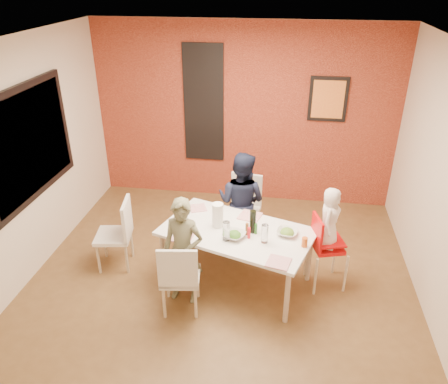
# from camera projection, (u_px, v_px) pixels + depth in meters

# --- Properties ---
(ground) EXTENTS (4.50, 4.50, 0.00)m
(ground) POSITION_uv_depth(u_px,v_px,m) (220.00, 282.00, 5.16)
(ground) COLOR brown
(ground) RESTS_ON ground
(ceiling) EXTENTS (4.50, 4.50, 0.02)m
(ceiling) POSITION_uv_depth(u_px,v_px,m) (219.00, 44.00, 3.92)
(ceiling) COLOR white
(ceiling) RESTS_ON wall_back
(wall_back) EXTENTS (4.50, 0.02, 2.70)m
(wall_back) POSITION_uv_depth(u_px,v_px,m) (244.00, 115.00, 6.51)
(wall_back) COLOR beige
(wall_back) RESTS_ON ground
(wall_front) EXTENTS (4.50, 0.02, 2.70)m
(wall_front) POSITION_uv_depth(u_px,v_px,m) (158.00, 343.00, 2.56)
(wall_front) COLOR beige
(wall_front) RESTS_ON ground
(wall_left) EXTENTS (0.02, 4.50, 2.70)m
(wall_left) POSITION_uv_depth(u_px,v_px,m) (20.00, 166.00, 4.84)
(wall_left) COLOR beige
(wall_left) RESTS_ON ground
(wall_right) EXTENTS (0.02, 4.50, 2.70)m
(wall_right) POSITION_uv_depth(u_px,v_px,m) (448.00, 195.00, 4.23)
(wall_right) COLOR beige
(wall_right) RESTS_ON ground
(brick_accent_wall) EXTENTS (4.50, 0.02, 2.70)m
(brick_accent_wall) POSITION_uv_depth(u_px,v_px,m) (244.00, 115.00, 6.50)
(brick_accent_wall) COLOR maroon
(brick_accent_wall) RESTS_ON ground
(picture_window_frame) EXTENTS (0.05, 1.70, 1.30)m
(picture_window_frame) POSITION_uv_depth(u_px,v_px,m) (28.00, 143.00, 4.92)
(picture_window_frame) COLOR black
(picture_window_frame) RESTS_ON wall_left
(picture_window_pane) EXTENTS (0.02, 1.55, 1.15)m
(picture_window_pane) POSITION_uv_depth(u_px,v_px,m) (30.00, 143.00, 4.92)
(picture_window_pane) COLOR black
(picture_window_pane) RESTS_ON wall_left
(glassblock_strip) EXTENTS (0.55, 0.03, 1.70)m
(glassblock_strip) POSITION_uv_depth(u_px,v_px,m) (204.00, 104.00, 6.50)
(glassblock_strip) COLOR silver
(glassblock_strip) RESTS_ON wall_back
(glassblock_surround) EXTENTS (0.60, 0.03, 1.76)m
(glassblock_surround) POSITION_uv_depth(u_px,v_px,m) (204.00, 104.00, 6.49)
(glassblock_surround) COLOR black
(glassblock_surround) RESTS_ON wall_back
(art_print_frame) EXTENTS (0.54, 0.03, 0.64)m
(art_print_frame) POSITION_uv_depth(u_px,v_px,m) (328.00, 99.00, 6.18)
(art_print_frame) COLOR black
(art_print_frame) RESTS_ON wall_back
(art_print_canvas) EXTENTS (0.44, 0.01, 0.54)m
(art_print_canvas) POSITION_uv_depth(u_px,v_px,m) (328.00, 99.00, 6.17)
(art_print_canvas) COLOR orange
(art_print_canvas) RESTS_ON wall_back
(dining_table) EXTENTS (1.86, 1.39, 0.69)m
(dining_table) POSITION_uv_depth(u_px,v_px,m) (237.00, 235.00, 4.91)
(dining_table) COLOR white
(dining_table) RESTS_ON ground
(chair_near) EXTENTS (0.46, 0.46, 0.87)m
(chair_near) POSITION_uv_depth(u_px,v_px,m) (179.00, 275.00, 4.50)
(chair_near) COLOR silver
(chair_near) RESTS_ON ground
(chair_far) EXTENTS (0.48, 0.48, 0.90)m
(chair_far) POSITION_uv_depth(u_px,v_px,m) (244.00, 204.00, 5.82)
(chair_far) COLOR white
(chair_far) RESTS_ON ground
(chair_left) EXTENTS (0.48, 0.48, 0.89)m
(chair_left) POSITION_uv_depth(u_px,v_px,m) (119.00, 230.00, 5.25)
(chair_left) COLOR white
(chair_left) RESTS_ON ground
(high_chair) EXTENTS (0.47, 0.47, 0.90)m
(high_chair) POSITION_uv_depth(u_px,v_px,m) (324.00, 245.00, 4.90)
(high_chair) COLOR red
(high_chair) RESTS_ON ground
(child_near) EXTENTS (0.48, 0.35, 1.24)m
(child_near) POSITION_uv_depth(u_px,v_px,m) (183.00, 252.00, 4.65)
(child_near) COLOR #616045
(child_near) RESTS_ON ground
(child_far) EXTENTS (0.78, 0.69, 1.34)m
(child_far) POSITION_uv_depth(u_px,v_px,m) (241.00, 202.00, 5.53)
(child_far) COLOR black
(child_far) RESTS_ON ground
(toddler) EXTENTS (0.31, 0.39, 0.71)m
(toddler) POSITION_uv_depth(u_px,v_px,m) (330.00, 218.00, 4.75)
(toddler) COLOR silver
(toddler) RESTS_ON high_chair
(plate_near_left) EXTENTS (0.24, 0.24, 0.01)m
(plate_near_left) POSITION_uv_depth(u_px,v_px,m) (182.00, 237.00, 4.75)
(plate_near_left) COLOR white
(plate_near_left) RESTS_ON dining_table
(plate_far_mid) EXTENTS (0.30, 0.30, 0.01)m
(plate_far_mid) POSITION_uv_depth(u_px,v_px,m) (250.00, 216.00, 5.16)
(plate_far_mid) COLOR white
(plate_far_mid) RESTS_ON dining_table
(plate_near_right) EXTENTS (0.27, 0.27, 0.01)m
(plate_near_right) POSITION_uv_depth(u_px,v_px,m) (278.00, 262.00, 4.35)
(plate_near_right) COLOR white
(plate_near_right) RESTS_ON dining_table
(plate_far_left) EXTENTS (0.26, 0.26, 0.01)m
(plate_far_left) POSITION_uv_depth(u_px,v_px,m) (198.00, 208.00, 5.33)
(plate_far_left) COLOR white
(plate_far_left) RESTS_ON dining_table
(salad_bowl_a) EXTENTS (0.31, 0.31, 0.06)m
(salad_bowl_a) POSITION_uv_depth(u_px,v_px,m) (234.00, 235.00, 4.75)
(salad_bowl_a) COLOR silver
(salad_bowl_a) RESTS_ON dining_table
(salad_bowl_b) EXTENTS (0.27, 0.27, 0.06)m
(salad_bowl_b) POSITION_uv_depth(u_px,v_px,m) (287.00, 232.00, 4.80)
(salad_bowl_b) COLOR silver
(salad_bowl_b) RESTS_ON dining_table
(wine_bottle) EXTENTS (0.07, 0.07, 0.27)m
(wine_bottle) POSITION_uv_depth(u_px,v_px,m) (253.00, 222.00, 4.80)
(wine_bottle) COLOR black
(wine_bottle) RESTS_ON dining_table
(wine_glass_a) EXTENTS (0.08, 0.08, 0.22)m
(wine_glass_a) POSITION_uv_depth(u_px,v_px,m) (226.00, 231.00, 4.67)
(wine_glass_a) COLOR silver
(wine_glass_a) RESTS_ON dining_table
(wine_glass_b) EXTENTS (0.07, 0.07, 0.21)m
(wine_glass_b) POSITION_uv_depth(u_px,v_px,m) (265.00, 234.00, 4.64)
(wine_glass_b) COLOR white
(wine_glass_b) RESTS_ON dining_table
(paper_towel_roll) EXTENTS (0.13, 0.13, 0.29)m
(paper_towel_roll) POSITION_uv_depth(u_px,v_px,m) (218.00, 215.00, 4.91)
(paper_towel_roll) COLOR white
(paper_towel_roll) RESTS_ON dining_table
(condiment_red) EXTENTS (0.03, 0.03, 0.13)m
(condiment_red) POSITION_uv_depth(u_px,v_px,m) (249.00, 233.00, 4.72)
(condiment_red) COLOR red
(condiment_red) RESTS_ON dining_table
(condiment_green) EXTENTS (0.03, 0.03, 0.13)m
(condiment_green) POSITION_uv_depth(u_px,v_px,m) (256.00, 229.00, 4.80)
(condiment_green) COLOR #2F7426
(condiment_green) RESTS_ON dining_table
(condiment_brown) EXTENTS (0.04, 0.04, 0.14)m
(condiment_brown) POSITION_uv_depth(u_px,v_px,m) (247.00, 229.00, 4.78)
(condiment_brown) COLOR brown
(condiment_brown) RESTS_ON dining_table
(sippy_cup) EXTENTS (0.06, 0.06, 0.11)m
(sippy_cup) POSITION_uv_depth(u_px,v_px,m) (305.00, 242.00, 4.59)
(sippy_cup) COLOR #D45817
(sippy_cup) RESTS_ON dining_table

